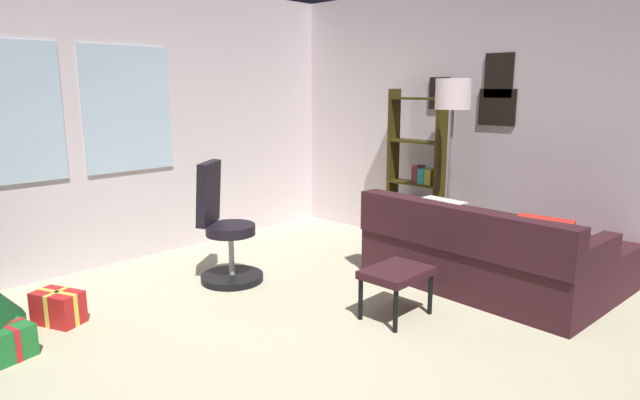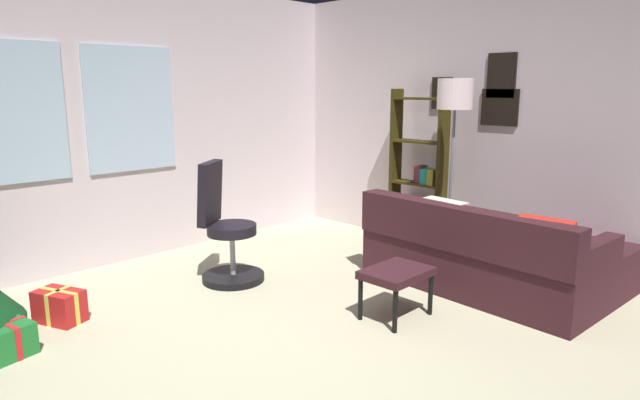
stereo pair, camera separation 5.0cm
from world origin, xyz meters
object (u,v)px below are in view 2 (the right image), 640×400
at_px(floor_lamp, 454,110).
at_px(couch, 496,258).
at_px(footstool, 396,276).
at_px(bookshelf, 419,179).
at_px(gift_box_red, 59,306).
at_px(gift_box_green, 6,339).
at_px(office_chair, 225,235).

bearing_deg(floor_lamp, couch, -112.40).
xyz_separation_m(couch, footstool, (-1.06, 0.27, 0.05)).
distance_m(bookshelf, floor_lamp, 1.04).
height_order(gift_box_red, bookshelf, bookshelf).
bearing_deg(couch, gift_box_green, 152.62).
bearing_deg(footstool, bookshelf, 29.93).
bearing_deg(bookshelf, floor_lamp, -121.12).
bearing_deg(gift_box_red, office_chair, -6.16).
height_order(gift_box_green, bookshelf, bookshelf).
distance_m(gift_box_red, gift_box_green, 0.53).
relative_size(bookshelf, floor_lamp, 0.95).
height_order(couch, bookshelf, bookshelf).
height_order(couch, floor_lamp, floor_lamp).
relative_size(office_chair, bookshelf, 0.64).
xyz_separation_m(gift_box_green, office_chair, (1.86, 0.13, 0.32)).
xyz_separation_m(gift_box_green, bookshelf, (3.97, -0.48, 0.65)).
bearing_deg(gift_box_green, footstool, -32.68).
height_order(gift_box_red, office_chair, office_chair).
bearing_deg(gift_box_red, couch, -34.78).
height_order(couch, gift_box_red, couch).
distance_m(couch, gift_box_red, 3.52).
bearing_deg(office_chair, gift_box_red, 173.84).
xyz_separation_m(couch, gift_box_red, (-2.89, 2.01, -0.16)).
xyz_separation_m(gift_box_green, floor_lamp, (3.60, -1.09, 1.40)).
bearing_deg(bookshelf, couch, -116.84).
bearing_deg(office_chair, gift_box_green, -176.05).
xyz_separation_m(gift_box_red, bookshelf, (3.52, -0.76, 0.64)).
height_order(office_chair, floor_lamp, floor_lamp).
relative_size(couch, gift_box_red, 5.13).
xyz_separation_m(gift_box_red, office_chair, (1.41, -0.15, 0.30)).
relative_size(gift_box_red, office_chair, 0.37).
distance_m(footstool, gift_box_red, 2.53).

